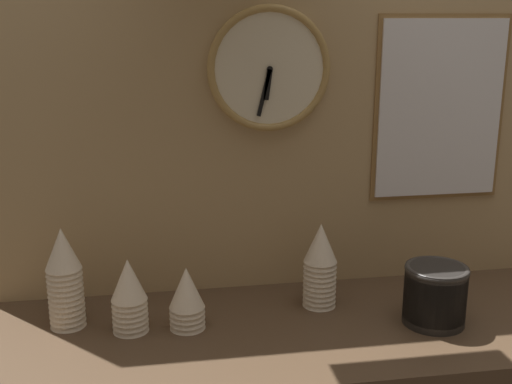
% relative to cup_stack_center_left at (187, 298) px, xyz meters
% --- Properties ---
extents(ground_plane, '(1.60, 0.56, 0.04)m').
position_rel_cup_stack_center_left_xyz_m(ground_plane, '(0.28, -0.02, -0.10)').
color(ground_plane, '#4C3826').
extents(wall_tiled_back, '(1.60, 0.03, 1.05)m').
position_rel_cup_stack_center_left_xyz_m(wall_tiled_back, '(0.28, 0.24, 0.45)').
color(wall_tiled_back, tan).
rests_on(wall_tiled_back, ground_plane).
extents(cup_stack_center_left, '(0.09, 0.09, 0.16)m').
position_rel_cup_stack_center_left_xyz_m(cup_stack_center_left, '(0.00, 0.00, 0.00)').
color(cup_stack_center_left, beige).
rests_on(cup_stack_center_left, ground_plane).
extents(cup_stack_center_right, '(0.09, 0.09, 0.23)m').
position_rel_cup_stack_center_left_xyz_m(cup_stack_center_right, '(0.35, 0.07, 0.03)').
color(cup_stack_center_right, beige).
rests_on(cup_stack_center_right, ground_plane).
extents(cup_stack_left, '(0.09, 0.09, 0.19)m').
position_rel_cup_stack_center_left_xyz_m(cup_stack_left, '(-0.14, 0.01, 0.01)').
color(cup_stack_left, beige).
rests_on(cup_stack_left, ground_plane).
extents(cup_stack_far_left, '(0.09, 0.09, 0.25)m').
position_rel_cup_stack_center_left_xyz_m(cup_stack_far_left, '(-0.29, 0.06, 0.05)').
color(cup_stack_far_left, beige).
rests_on(cup_stack_far_left, ground_plane).
extents(bowl_stack_right, '(0.16, 0.16, 0.15)m').
position_rel_cup_stack_center_left_xyz_m(bowl_stack_right, '(0.61, -0.07, -0.00)').
color(bowl_stack_right, black).
rests_on(bowl_stack_right, ground_plane).
extents(wall_clock, '(0.32, 0.03, 0.32)m').
position_rel_cup_stack_center_left_xyz_m(wall_clock, '(0.24, 0.21, 0.53)').
color(wall_clock, beige).
extents(menu_board, '(0.38, 0.01, 0.51)m').
position_rel_cup_stack_center_left_xyz_m(menu_board, '(0.72, 0.22, 0.41)').
color(menu_board, olive).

